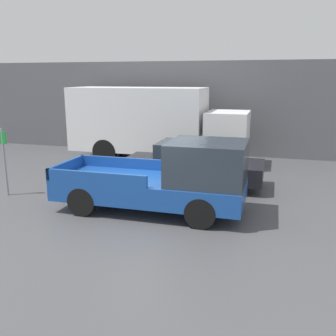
{
  "coord_description": "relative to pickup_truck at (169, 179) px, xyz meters",
  "views": [
    {
      "loc": [
        3.13,
        -9.34,
        3.74
      ],
      "look_at": [
        0.08,
        1.35,
        1.04
      ],
      "focal_mm": 40.0,
      "sensor_mm": 36.0,
      "label": 1
    }
  ],
  "objects": [
    {
      "name": "ground_plane",
      "position": [
        -0.39,
        -0.35,
        -0.98
      ],
      "size": [
        60.0,
        60.0,
        0.0
      ],
      "primitive_type": "plane",
      "color": "#4C4C4F"
    },
    {
      "name": "parking_sign",
      "position": [
        -5.5,
        0.1,
        0.27
      ],
      "size": [
        0.3,
        0.07,
        2.19
      ],
      "color": "gray",
      "rests_on": "ground"
    },
    {
      "name": "pickup_truck",
      "position": [
        0.0,
        0.0,
        0.0
      ],
      "size": [
        5.35,
        2.05,
        2.09
      ],
      "color": "#194799",
      "rests_on": "ground"
    },
    {
      "name": "building_wall",
      "position": [
        -0.39,
        8.57,
        1.28
      ],
      "size": [
        28.0,
        0.15,
        4.52
      ],
      "color": "#56565B",
      "rests_on": "ground"
    },
    {
      "name": "delivery_truck",
      "position": [
        -2.55,
        6.21,
        0.83
      ],
      "size": [
        7.88,
        2.35,
        3.31
      ],
      "color": "white",
      "rests_on": "ground"
    },
    {
      "name": "car",
      "position": [
        0.09,
        2.92,
        -0.19
      ],
      "size": [
        4.9,
        1.92,
        1.53
      ],
      "color": "black",
      "rests_on": "ground"
    }
  ]
}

